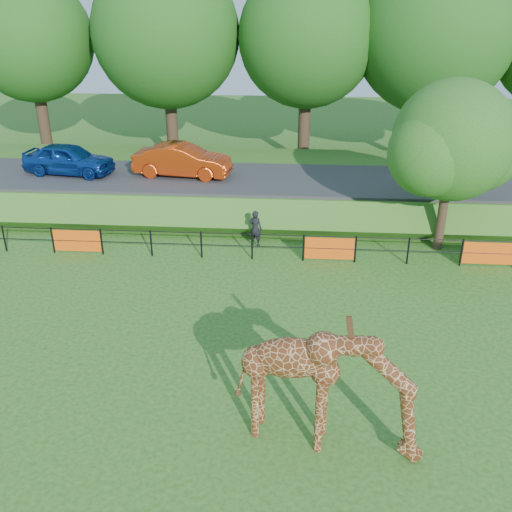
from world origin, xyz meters
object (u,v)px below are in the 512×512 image
object	(u,v)px
car_red	(182,160)
visitor	(255,228)
car_blue	(69,159)
giraffe	(329,389)
tree_east	(455,145)

from	to	relation	value
car_red	visitor	size ratio (longest dim) A/B	3.03
car_blue	car_red	world-z (taller)	car_red
car_blue	giraffe	bearing A→B (deg)	-134.67
giraffe	car_blue	xyz separation A→B (m)	(-11.89, 15.82, 0.61)
car_blue	car_red	bearing A→B (deg)	-80.81
car_blue	tree_east	xyz separation A→B (m)	(16.98, -4.37, 2.12)
car_red	tree_east	bearing A→B (deg)	-104.38
giraffe	tree_east	world-z (taller)	tree_east
giraffe	car_red	distance (m)	17.13
car_blue	visitor	bearing A→B (deg)	-108.12
car_red	visitor	xyz separation A→B (m)	(3.86, -4.77, -1.42)
car_red	visitor	bearing A→B (deg)	-134.18
visitor	tree_east	xyz separation A→B (m)	(7.56, 0.33, 3.52)
giraffe	tree_east	bearing A→B (deg)	78.61
car_blue	visitor	size ratio (longest dim) A/B	2.86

